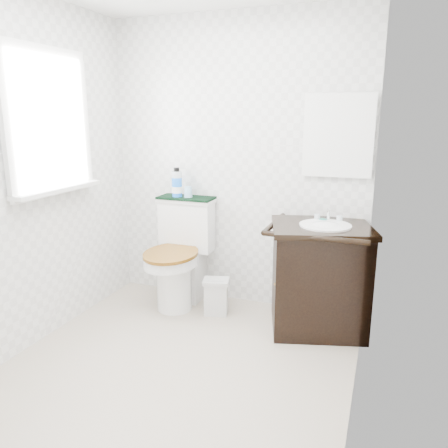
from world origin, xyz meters
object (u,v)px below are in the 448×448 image
Objects in this scene: vanity at (319,275)px; trash_bin at (216,296)px; mouthwash_bottle at (177,183)px; cup at (188,192)px; toilet at (181,260)px.

vanity is 3.08× the size of trash_bin.
vanity is at bearing -7.74° from mouthwash_bottle.
toilet is at bearing -101.32° from cup.
toilet reaches higher than trash_bin.
vanity is at bearing -8.80° from cup.
mouthwash_bottle is (-1.26, 0.17, 0.60)m from vanity.
toilet is 0.98× the size of vanity.
trash_bin is 1.01m from mouthwash_bottle.
toilet is 0.45m from trash_bin.
cup is at bearing 146.33° from trash_bin.
vanity is 1.41m from mouthwash_bottle.
toilet is at bearing 177.15° from vanity.
mouthwash_bottle is at bearing 172.26° from vanity.
mouthwash_bottle is (-0.44, 0.22, 0.88)m from trash_bin.
mouthwash_bottle reaches higher than vanity.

